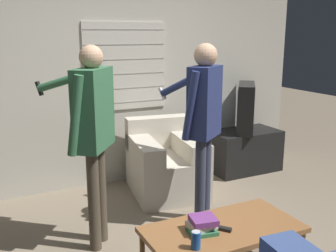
{
  "coord_description": "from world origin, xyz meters",
  "views": [
    {
      "loc": [
        -1.46,
        -2.43,
        1.81
      ],
      "look_at": [
        0.04,
        0.61,
        1.0
      ],
      "focal_mm": 42.0,
      "sensor_mm": 36.0,
      "label": 1
    }
  ],
  "objects_px": {
    "tv": "(246,108)",
    "book_stack": "(202,225)",
    "coffee_table": "(223,231)",
    "person_left_standing": "(93,122)",
    "armchair_beige": "(165,164)",
    "soda_can": "(196,240)",
    "spare_remote": "(223,229)",
    "person_right_standing": "(203,113)"
  },
  "relations": [
    {
      "from": "tv",
      "to": "soda_can",
      "type": "xyz_separation_m",
      "value": [
        -1.91,
        -2.0,
        -0.41
      ]
    },
    {
      "from": "armchair_beige",
      "to": "soda_can",
      "type": "bearing_deg",
      "value": 78.97
    },
    {
      "from": "person_left_standing",
      "to": "person_right_standing",
      "type": "bearing_deg",
      "value": -54.99
    },
    {
      "from": "coffee_table",
      "to": "soda_can",
      "type": "distance_m",
      "value": 0.39
    },
    {
      "from": "book_stack",
      "to": "spare_remote",
      "type": "distance_m",
      "value": 0.16
    },
    {
      "from": "coffee_table",
      "to": "spare_remote",
      "type": "relative_size",
      "value": 9.34
    },
    {
      "from": "armchair_beige",
      "to": "book_stack",
      "type": "xyz_separation_m",
      "value": [
        -0.49,
        -1.63,
        0.1
      ]
    },
    {
      "from": "person_right_standing",
      "to": "spare_remote",
      "type": "xyz_separation_m",
      "value": [
        -0.32,
        -0.84,
        -0.69
      ]
    },
    {
      "from": "person_right_standing",
      "to": "soda_can",
      "type": "distance_m",
      "value": 1.32
    },
    {
      "from": "person_left_standing",
      "to": "soda_can",
      "type": "relative_size",
      "value": 13.63
    },
    {
      "from": "soda_can",
      "to": "book_stack",
      "type": "bearing_deg",
      "value": 48.28
    },
    {
      "from": "tv",
      "to": "person_left_standing",
      "type": "relative_size",
      "value": 0.4
    },
    {
      "from": "person_left_standing",
      "to": "spare_remote",
      "type": "bearing_deg",
      "value": -103.87
    },
    {
      "from": "armchair_beige",
      "to": "coffee_table",
      "type": "relative_size",
      "value": 0.86
    },
    {
      "from": "armchair_beige",
      "to": "coffee_table",
      "type": "height_order",
      "value": "armchair_beige"
    },
    {
      "from": "person_left_standing",
      "to": "person_right_standing",
      "type": "height_order",
      "value": "person_right_standing"
    },
    {
      "from": "person_left_standing",
      "to": "book_stack",
      "type": "bearing_deg",
      "value": -108.95
    },
    {
      "from": "tv",
      "to": "soda_can",
      "type": "relative_size",
      "value": 5.44
    },
    {
      "from": "person_left_standing",
      "to": "book_stack",
      "type": "distance_m",
      "value": 1.19
    },
    {
      "from": "spare_remote",
      "to": "tv",
      "type": "bearing_deg",
      "value": 11.22
    },
    {
      "from": "tv",
      "to": "armchair_beige",
      "type": "bearing_deg",
      "value": -43.71
    },
    {
      "from": "coffee_table",
      "to": "spare_remote",
      "type": "distance_m",
      "value": 0.06
    },
    {
      "from": "soda_can",
      "to": "spare_remote",
      "type": "xyz_separation_m",
      "value": [
        0.31,
        0.13,
        -0.05
      ]
    },
    {
      "from": "tv",
      "to": "soda_can",
      "type": "distance_m",
      "value": 2.8
    },
    {
      "from": "coffee_table",
      "to": "person_left_standing",
      "type": "distance_m",
      "value": 1.34
    },
    {
      "from": "person_right_standing",
      "to": "spare_remote",
      "type": "height_order",
      "value": "person_right_standing"
    },
    {
      "from": "coffee_table",
      "to": "person_left_standing",
      "type": "relative_size",
      "value": 0.69
    },
    {
      "from": "soda_can",
      "to": "coffee_table",
      "type": "bearing_deg",
      "value": 26.51
    },
    {
      "from": "armchair_beige",
      "to": "person_right_standing",
      "type": "relative_size",
      "value": 0.59
    },
    {
      "from": "armchair_beige",
      "to": "spare_remote",
      "type": "xyz_separation_m",
      "value": [
        -0.34,
        -1.67,
        0.06
      ]
    },
    {
      "from": "coffee_table",
      "to": "tv",
      "type": "bearing_deg",
      "value": 49.4
    },
    {
      "from": "armchair_beige",
      "to": "spare_remote",
      "type": "height_order",
      "value": "armchair_beige"
    },
    {
      "from": "person_right_standing",
      "to": "armchair_beige",
      "type": "bearing_deg",
      "value": 52.28
    },
    {
      "from": "armchair_beige",
      "to": "spare_remote",
      "type": "distance_m",
      "value": 1.71
    },
    {
      "from": "tv",
      "to": "book_stack",
      "type": "relative_size",
      "value": 2.9
    },
    {
      "from": "person_left_standing",
      "to": "tv",
      "type": "bearing_deg",
      "value": -29.5
    },
    {
      "from": "tv",
      "to": "person_right_standing",
      "type": "xyz_separation_m",
      "value": [
        -1.28,
        -1.04,
        0.23
      ]
    },
    {
      "from": "armchair_beige",
      "to": "soda_can",
      "type": "distance_m",
      "value": 1.92
    },
    {
      "from": "armchair_beige",
      "to": "tv",
      "type": "xyz_separation_m",
      "value": [
        1.26,
        0.2,
        0.52
      ]
    },
    {
      "from": "armchair_beige",
      "to": "soda_can",
      "type": "relative_size",
      "value": 8.1
    },
    {
      "from": "coffee_table",
      "to": "person_left_standing",
      "type": "bearing_deg",
      "value": 131.21
    },
    {
      "from": "person_right_standing",
      "to": "coffee_table",
      "type": "bearing_deg",
      "value": -146.82
    }
  ]
}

